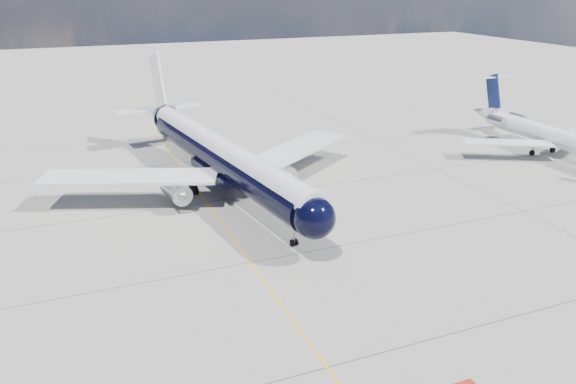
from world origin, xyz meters
The scene contains 4 objects.
ground centered at (0.00, 30.00, 0.00)m, with size 320.00×320.00×0.00m, color #99978E.
taxiway_centerline centered at (0.00, 25.00, 0.00)m, with size 0.16×160.00×0.01m, color #FFAF0D.
main_airliner centered at (2.45, 28.55, 4.21)m, with size 38.30×46.95×13.58m.
regional_jet centered at (47.73, 25.96, 3.01)m, with size 24.54×28.09×9.54m.
Camera 1 is at (-13.18, -30.77, 22.68)m, focal length 35.00 mm.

